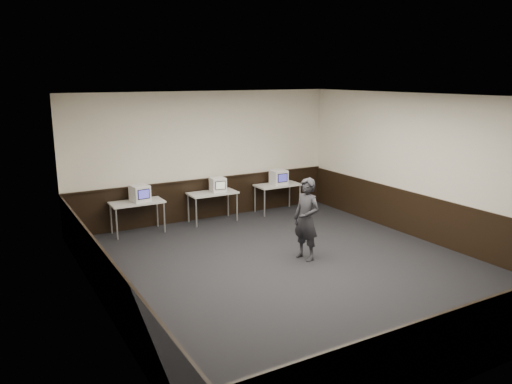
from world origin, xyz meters
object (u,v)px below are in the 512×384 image
(desk_center, at_px, (213,195))
(emac_left, at_px, (140,193))
(desk_left, at_px, (137,205))
(emac_right, at_px, (279,177))
(person, at_px, (306,219))
(desk_right, at_px, (278,187))
(emac_center, at_px, (218,185))

(desk_center, distance_m, emac_left, 1.85)
(desk_center, bearing_deg, desk_left, 180.00)
(desk_left, xyz_separation_m, emac_right, (3.81, -0.03, 0.26))
(desk_left, relative_size, person, 0.73)
(desk_center, relative_size, emac_right, 2.80)
(desk_center, relative_size, desk_right, 1.00)
(desk_left, distance_m, desk_right, 3.80)
(desk_center, distance_m, person, 3.34)
(desk_right, xyz_separation_m, emac_left, (-3.73, -0.03, 0.26))
(emac_center, bearing_deg, emac_right, 4.77)
(emac_left, bearing_deg, desk_left, 148.31)
(emac_center, height_order, person, person)
(desk_left, bearing_deg, emac_left, -23.24)
(emac_left, relative_size, emac_right, 1.06)
(emac_left, relative_size, emac_center, 1.11)
(desk_right, height_order, emac_left, emac_left)
(desk_left, relative_size, desk_right, 1.00)
(emac_left, bearing_deg, emac_right, -8.42)
(desk_left, xyz_separation_m, emac_center, (2.05, 0.00, 0.25))
(desk_left, distance_m, desk_center, 1.90)
(emac_center, bearing_deg, desk_center, -173.25)
(person, bearing_deg, emac_left, -158.26)
(emac_center, xyz_separation_m, emac_right, (1.76, -0.03, 0.02))
(desk_right, distance_m, emac_left, 3.74)
(desk_right, distance_m, person, 3.58)
(emac_right, bearing_deg, desk_left, -178.42)
(desk_right, xyz_separation_m, emac_right, (0.01, -0.03, 0.26))
(emac_left, distance_m, emac_center, 1.98)
(desk_right, height_order, person, person)
(person, bearing_deg, desk_center, 174.88)
(desk_right, distance_m, emac_center, 1.76)
(emac_right, bearing_deg, desk_right, 119.09)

